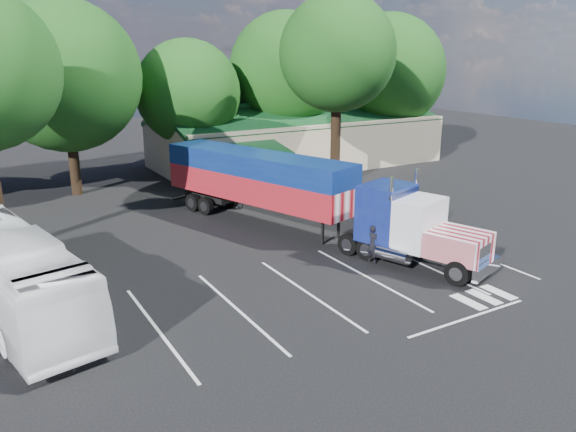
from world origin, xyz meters
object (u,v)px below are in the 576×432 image
bicycle (233,200)px  silver_sedan (325,173)px  woman (373,244)px  tour_bus (12,274)px  semi_truck (292,189)px

bicycle → silver_sedan: 9.43m
woman → silver_sedan: size_ratio=0.42×
woman → silver_sedan: (7.50, 15.12, -0.21)m
tour_bus → silver_sedan: tour_bus is taller
semi_truck → bicycle: bearing=78.2°
woman → tour_bus: (-15.13, 2.67, 0.70)m
woman → semi_truck: bearing=-4.0°
bicycle → silver_sedan: (8.99, 2.84, 0.24)m
semi_truck → tour_bus: size_ratio=1.71×
semi_truck → bicycle: size_ratio=10.82×
woman → bicycle: size_ratio=1.01×
woman → bicycle: bearing=-4.3°
woman → bicycle: 12.38m
semi_truck → bicycle: (-0.71, 6.16, -1.93)m
tour_bus → woman: bearing=-20.9°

